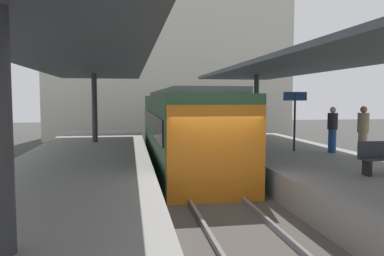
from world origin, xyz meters
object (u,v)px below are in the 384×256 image
passenger_mid_platform (363,131)px  platform_sign (295,108)px  commuter_train (183,128)px  passenger_far_end (332,129)px

passenger_mid_platform → platform_sign: bearing=128.3°
platform_sign → passenger_mid_platform: bearing=-51.7°
commuter_train → passenger_far_end: size_ratio=7.57×
commuter_train → platform_sign: size_ratio=5.70×
commuter_train → platform_sign: bearing=-34.2°
commuter_train → passenger_mid_platform: commuter_train is taller
commuter_train → passenger_mid_platform: bearing=-40.2°
passenger_mid_platform → passenger_far_end: bearing=103.4°
passenger_far_end → passenger_mid_platform: bearing=-76.6°
commuter_train → passenger_far_end: bearing=-32.3°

